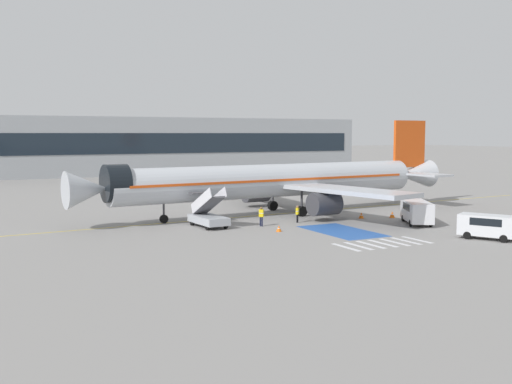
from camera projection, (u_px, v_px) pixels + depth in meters
name	position (u px, v px, depth m)	size (l,w,h in m)	color
ground_plane	(273.00, 213.00, 66.19)	(600.00, 600.00, 0.00)	gray
apron_leadline_yellow	(273.00, 214.00, 65.30)	(0.20, 80.46, 0.01)	gold
apron_stand_patch_blue	(342.00, 231.00, 54.01)	(4.56, 8.56, 0.01)	#2856A8
apron_walkway_bar_0	(346.00, 247.00, 46.36)	(0.44, 3.60, 0.01)	silver
apron_walkway_bar_1	(359.00, 246.00, 46.90)	(0.44, 3.60, 0.01)	silver
apron_walkway_bar_2	(371.00, 245.00, 47.45)	(0.44, 3.60, 0.01)	silver
apron_walkway_bar_3	(383.00, 243.00, 48.00)	(0.44, 3.60, 0.01)	silver
apron_walkway_bar_4	(394.00, 242.00, 48.54)	(0.44, 3.60, 0.01)	silver
apron_walkway_bar_5	(406.00, 241.00, 49.09)	(0.44, 3.60, 0.01)	silver
apron_walkway_bar_6	(417.00, 240.00, 49.64)	(0.44, 3.60, 0.01)	silver
airliner	(279.00, 181.00, 65.28)	(45.90, 32.39, 10.40)	#B7BCC4
boarding_stairs_forward	(208.00, 217.00, 56.40)	(2.48, 5.34, 3.93)	#ADB2BA
fuel_tanker	(241.00, 183.00, 85.54)	(8.89, 3.06, 3.48)	#38383D
service_van_0	(488.00, 225.00, 49.75)	(3.94, 5.00, 2.04)	silver
service_van_1	(417.00, 210.00, 58.22)	(4.52, 5.83, 2.22)	silver
ground_crew_0	(261.00, 215.00, 56.75)	(0.46, 0.47, 1.86)	#191E38
ground_crew_1	(297.00, 213.00, 59.11)	(0.48, 0.45, 1.70)	black
traffic_cone_0	(361.00, 215.00, 62.18)	(0.56, 0.56, 0.63)	orange
traffic_cone_1	(392.00, 215.00, 62.65)	(0.59, 0.59, 0.65)	orange
traffic_cone_2	(279.00, 228.00, 53.79)	(0.50, 0.50, 0.56)	orange
terminal_building	(106.00, 146.00, 126.92)	(119.41, 12.10, 12.23)	#9EA3A8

